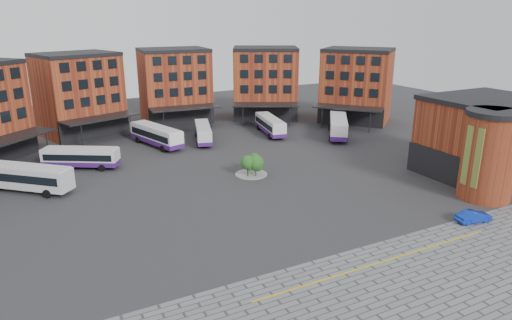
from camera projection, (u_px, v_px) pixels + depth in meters
name	position (u px, v px, depth m)	size (l,w,h in m)	color
ground	(283.00, 209.00, 51.40)	(160.00, 160.00, 0.00)	#28282B
paving_zone	(457.00, 312.00, 33.63)	(50.00, 22.00, 0.02)	slate
yellow_line	(382.00, 262.00, 40.40)	(26.00, 0.15, 0.02)	gold
main_building	(149.00, 97.00, 79.52)	(94.14, 42.48, 14.60)	#984221
east_building	(484.00, 140.00, 59.70)	(17.40, 15.40, 10.60)	#984221
tree_island	(253.00, 164.00, 61.42)	(4.40, 4.40, 3.05)	gray
bus_a	(26.00, 176.00, 56.00)	(10.55, 9.79, 3.32)	silver
bus_b	(81.00, 157.00, 64.60)	(10.44, 7.52, 3.00)	silver
bus_c	(156.00, 135.00, 75.60)	(6.11, 12.24, 3.37)	white
bus_d	(203.00, 133.00, 78.33)	(5.37, 10.60, 2.92)	silver
bus_e	(270.00, 125.00, 83.30)	(4.59, 11.31, 3.11)	white
bus_f	(338.00, 125.00, 81.76)	(9.71, 12.00, 3.57)	silver
blue_car	(474.00, 216.00, 48.04)	(1.34, 3.85, 1.27)	#0E2EB6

